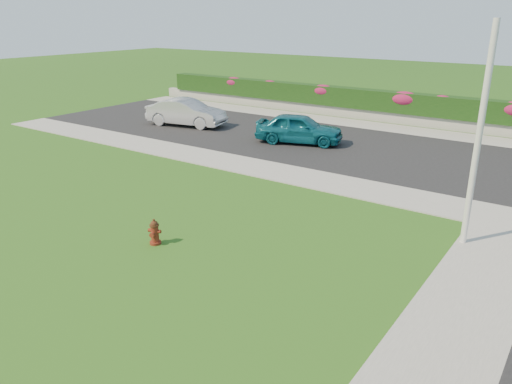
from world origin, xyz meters
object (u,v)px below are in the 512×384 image
Objects in this scene: fire_hydrant at (155,232)px; utility_pole at (478,139)px; sedan_teal at (299,128)px; sedan_silver at (186,112)px.

utility_pole is at bearing 17.54° from fire_hydrant.
fire_hydrant is 8.51m from utility_pole.
sedan_teal reaches higher than fire_hydrant.
utility_pole is (6.65, 4.69, 2.49)m from fire_hydrant.
sedan_silver is (-6.93, -0.14, 0.02)m from sedan_teal.
fire_hydrant is at bearing 173.42° from sedan_teal.
sedan_silver reaches higher than fire_hydrant.
sedan_teal is 11.54m from utility_pole.
sedan_teal is (-2.38, 11.56, 0.39)m from fire_hydrant.
sedan_teal is 6.93m from sedan_silver.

